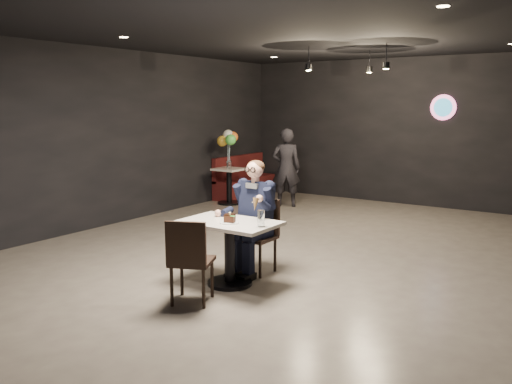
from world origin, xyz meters
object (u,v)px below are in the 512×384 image
Objects in this scene: chair_near at (192,260)px; seated_man at (256,216)px; side_table at (229,187)px; sundae_glass at (261,218)px; passerby at (286,168)px; chair_far at (256,236)px; balloon_vase at (229,164)px; main_table at (230,253)px; booth_bench at (245,176)px.

seated_man is at bearing 66.24° from chair_near.
side_table is (-3.06, 3.56, -0.37)m from seated_man.
passerby is at bearing 117.60° from sundae_glass.
chair_near is 0.58× the size of passerby.
chair_near is 5.12× the size of sundae_glass.
chair_far reaches higher than balloon_vase.
balloon_vase is at bearing 98.87° from chair_near.
sundae_glass reaches higher than chair_near.
chair_far is 0.82m from sundae_glass.
main_table is 0.56m from chair_far.
chair_far is at bearing 66.24° from chair_near.
seated_man reaches higher than chair_near.
chair_far is at bearing -53.65° from booth_bench.
seated_man is 5.67m from booth_bench.
sundae_glass reaches higher than balloon_vase.
chair_near is at bearing -57.37° from side_table.
seated_man is 4.69m from balloon_vase.
passerby is at bearing 86.66° from chair_near.
balloon_vase is at bearing -73.30° from booth_bench.
chair_far is (0.00, 0.55, 0.09)m from main_table.
booth_bench is at bearing -50.86° from passerby.
chair_near is 0.64× the size of seated_man.
chair_near is 1.24m from seated_man.
sundae_glass is at bearing -49.71° from side_table.
sundae_glass is (0.45, -0.57, 0.12)m from seated_man.
chair_far is 0.26m from seated_man.
booth_bench is (-3.36, 4.56, -0.26)m from seated_man.
chair_far is 0.58× the size of passerby.
booth_bench is at bearing 126.54° from sundae_glass.
booth_bench reaches higher than side_table.
passerby reaches higher than booth_bench.
side_table is (-3.06, 3.56, -0.11)m from chair_far.
seated_man is 8.01× the size of sundae_glass.
passerby reaches higher than balloon_vase.
seated_man is at bearing 128.05° from sundae_glass.
chair_far is at bearing 180.00° from seated_man.
chair_far reaches higher than main_table.
sundae_glass reaches higher than main_table.
side_table is at bearing -8.09° from passerby.
booth_bench is 1.11m from balloon_vase.
main_table is 6.12m from booth_bench.
chair_near is at bearing 81.61° from passerby.
booth_bench is 1.15× the size of passerby.
main_table is 1.57× the size of side_table.
chair_near is 0.50× the size of booth_bench.
balloon_vase reaches higher than side_table.
seated_man is (0.00, 1.21, 0.26)m from chair_near.
seated_man reaches higher than side_table.
booth_bench reaches higher than main_table.
booth_bench is at bearing 123.29° from main_table.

